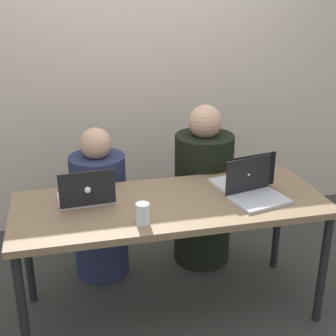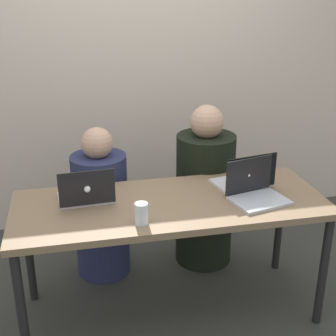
{
  "view_description": "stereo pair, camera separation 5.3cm",
  "coord_description": "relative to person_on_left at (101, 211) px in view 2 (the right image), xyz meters",
  "views": [
    {
      "loc": [
        -0.58,
        -2.35,
        1.93
      ],
      "look_at": [
        0.0,
        0.07,
        0.94
      ],
      "focal_mm": 50.0,
      "sensor_mm": 36.0,
      "label": 1
    },
    {
      "loc": [
        -0.53,
        -2.36,
        1.93
      ],
      "look_at": [
        0.0,
        0.07,
        0.94
      ],
      "focal_mm": 50.0,
      "sensor_mm": 36.0,
      "label": 2
    }
  ],
  "objects": [
    {
      "name": "ground_plane",
      "position": [
        0.37,
        -0.53,
        -0.47
      ],
      "size": [
        12.0,
        12.0,
        0.0
      ],
      "primitive_type": "plane",
      "color": "#363833"
    },
    {
      "name": "laptop_back_left",
      "position": [
        -0.1,
        -0.44,
        0.33
      ],
      "size": [
        0.32,
        0.26,
        0.22
      ],
      "rotation": [
        0.0,
        0.0,
        3.2
      ],
      "color": "silver",
      "rests_on": "desk"
    },
    {
      "name": "laptop_front_right",
      "position": [
        0.85,
        -0.61,
        0.33
      ],
      "size": [
        0.35,
        0.3,
        0.23
      ],
      "rotation": [
        0.0,
        0.0,
        0.23
      ],
      "color": "#B0B5BB",
      "rests_on": "desk"
    },
    {
      "name": "laptop_back_right",
      "position": [
        0.86,
        -0.42,
        0.33
      ],
      "size": [
        0.37,
        0.29,
        0.23
      ],
      "rotation": [
        0.0,
        0.0,
        3.33
      ],
      "color": "silver",
      "rests_on": "desk"
    },
    {
      "name": "back_wall",
      "position": [
        0.37,
        0.81,
        0.68
      ],
      "size": [
        4.66,
        0.1,
        2.3
      ],
      "primitive_type": "cube",
      "color": "beige",
      "rests_on": "ground"
    },
    {
      "name": "person_on_left",
      "position": [
        0.0,
        0.0,
        0.0
      ],
      "size": [
        0.42,
        0.42,
        1.06
      ],
      "rotation": [
        0.0,
        0.0,
        3.29
      ],
      "color": "#252A4C",
      "rests_on": "ground"
    },
    {
      "name": "water_glass_left",
      "position": [
        0.16,
        -0.76,
        0.33
      ],
      "size": [
        0.07,
        0.07,
        0.12
      ],
      "color": "silver",
      "rests_on": "desk"
    },
    {
      "name": "desk",
      "position": [
        0.37,
        -0.53,
        0.22
      ],
      "size": [
        1.79,
        0.7,
        0.76
      ],
      "color": "#7E6549",
      "rests_on": "ground"
    },
    {
      "name": "person_on_right",
      "position": [
        0.74,
        -0.0,
        0.05
      ],
      "size": [
        0.49,
        0.49,
        1.17
      ],
      "rotation": [
        0.0,
        0.0,
        2.9
      ],
      "color": "black",
      "rests_on": "ground"
    }
  ]
}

